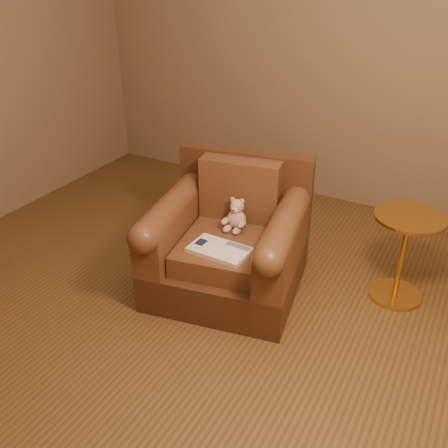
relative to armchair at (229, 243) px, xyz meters
The scene contains 6 objects.
floor 0.51m from the armchair, 109.45° to the right, with size 4.00×4.00×0.00m, color brown.
room 1.45m from the armchair, 109.45° to the right, with size 4.02×4.02×2.71m.
armchair is the anchor object (origin of this frame).
teddy_bear 0.17m from the armchair, 86.97° to the left, with size 0.15×0.17×0.21m.
guidebook 0.25m from the armchair, 76.90° to the right, with size 0.36×0.23×0.03m.
side_table 1.08m from the armchair, 21.29° to the left, with size 0.42×0.42×0.59m.
Camera 1 is at (1.43, -2.06, 1.98)m, focal length 40.00 mm.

